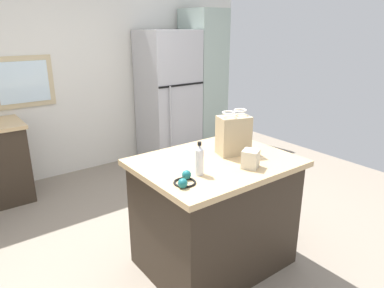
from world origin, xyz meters
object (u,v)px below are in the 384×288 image
(tall_cabinet, at_px, (203,84))
(shopping_bag, at_px, (234,135))
(refrigerator, at_px, (168,98))
(small_box, at_px, (251,159))
(bottle, at_px, (199,160))
(ear_defenders, at_px, (185,180))
(kitchen_island, at_px, (214,213))

(tall_cabinet, height_order, shopping_bag, tall_cabinet)
(refrigerator, relative_size, small_box, 13.95)
(bottle, bearing_deg, small_box, -17.92)
(refrigerator, height_order, ear_defenders, refrigerator)
(refrigerator, relative_size, ear_defenders, 8.69)
(refrigerator, xyz_separation_m, ear_defenders, (-1.48, -2.46, 0.02))
(tall_cabinet, bearing_deg, small_box, -121.88)
(bottle, bearing_deg, shopping_bag, 19.46)
(kitchen_island, bearing_deg, shopping_bag, 7.91)
(refrigerator, distance_m, bottle, 2.74)
(shopping_bag, xyz_separation_m, small_box, (-0.10, -0.29, -0.09))
(kitchen_island, distance_m, refrigerator, 2.54)
(refrigerator, height_order, tall_cabinet, tall_cabinet)
(ear_defenders, bearing_deg, shopping_bag, 19.36)
(bottle, distance_m, ear_defenders, 0.19)
(kitchen_island, xyz_separation_m, small_box, (0.11, -0.26, 0.52))
(small_box, bearing_deg, kitchen_island, 112.70)
(shopping_bag, height_order, ear_defenders, shopping_bag)
(kitchen_island, height_order, refrigerator, refrigerator)
(tall_cabinet, bearing_deg, shopping_bag, -123.33)
(tall_cabinet, bearing_deg, bottle, -128.98)
(refrigerator, xyz_separation_m, tall_cabinet, (0.63, 0.00, 0.14))
(kitchen_island, relative_size, shopping_bag, 3.35)
(shopping_bag, xyz_separation_m, ear_defenders, (-0.64, -0.22, -0.14))
(kitchen_island, bearing_deg, refrigerator, 65.07)
(bottle, xyz_separation_m, ear_defenders, (-0.17, -0.06, -0.08))
(shopping_bag, bearing_deg, small_box, -109.02)
(bottle, bearing_deg, ear_defenders, -160.93)
(bottle, bearing_deg, refrigerator, 61.25)
(tall_cabinet, height_order, bottle, tall_cabinet)
(small_box, relative_size, ear_defenders, 0.62)
(kitchen_island, height_order, shopping_bag, shopping_bag)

